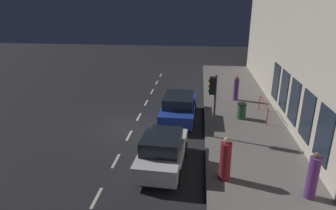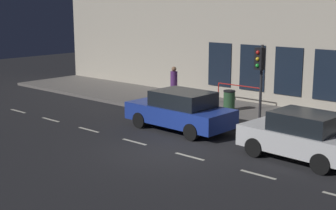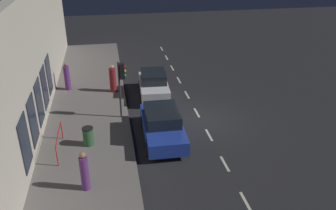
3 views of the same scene
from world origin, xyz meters
name	(u,v)px [view 3 (image 3 of 3)]	position (x,y,z in m)	size (l,w,h in m)	color
ground_plane	(201,121)	(0.00, 0.00, 0.00)	(60.00, 60.00, 0.00)	#232326
sidewalk	(88,129)	(6.25, 0.00, 0.07)	(4.50, 32.00, 0.15)	slate
building_facade	(27,72)	(8.80, 0.00, 3.50)	(0.65, 32.00, 7.01)	beige
lane_centre_line	(197,113)	(0.00, -1.00, 0.00)	(0.12, 27.20, 0.01)	beige
traffic_light	(122,77)	(4.27, -0.98, 2.56)	(0.45, 0.32, 3.26)	#2D2D30
parked_car_0	(162,125)	(2.45, 1.48, 0.79)	(2.05, 4.45, 1.58)	#1E389E
parked_car_1	(154,84)	(2.15, -3.87, 0.79)	(2.01, 3.91, 1.58)	silver
pedestrian_0	(113,80)	(4.70, -4.69, 0.98)	(0.45, 0.45, 1.81)	maroon
pedestrian_1	(85,172)	(6.17, 5.05, 0.96)	(0.49, 0.49, 1.74)	#5B2D70
pedestrian_2	(67,78)	(7.65, -5.54, 0.99)	(0.54, 0.54, 1.82)	#5B2D70
trash_bin	(88,136)	(6.14, 1.67, 0.62)	(0.55, 0.55, 0.93)	#2D5633
red_railing	(59,138)	(7.46, 2.05, 0.89)	(0.05, 2.41, 0.97)	red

